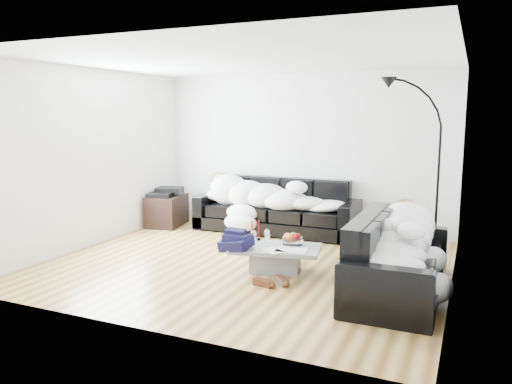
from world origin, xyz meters
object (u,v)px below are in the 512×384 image
at_px(candle_left, 252,230).
at_px(coffee_table, 275,259).
at_px(sofa_back, 276,206).
at_px(wine_glass_c, 267,239).
at_px(fruit_bowl, 293,239).
at_px(wine_glass_a, 267,236).
at_px(sleeper_back, 275,194).
at_px(floor_lamp, 438,174).
at_px(candle_right, 259,230).
at_px(sleeper_right, 400,235).
at_px(shoes, 272,281).
at_px(stereo, 166,192).
at_px(wine_glass_b, 253,237).
at_px(av_cabinet, 167,210).
at_px(sofa_right, 399,255).

bearing_deg(candle_left, coffee_table, -23.61).
bearing_deg(sofa_back, wine_glass_c, -71.55).
height_order(fruit_bowl, wine_glass_a, wine_glass_a).
height_order(sleeper_back, floor_lamp, floor_lamp).
height_order(candle_left, floor_lamp, floor_lamp).
bearing_deg(coffee_table, candle_left, 156.39).
bearing_deg(candle_right, floor_lamp, 40.59).
xyz_separation_m(wine_glass_a, candle_right, (-0.15, 0.07, 0.04)).
bearing_deg(candle_right, sleeper_right, -10.94).
height_order(coffee_table, shoes, coffee_table).
distance_m(candle_right, floor_lamp, 2.76).
height_order(coffee_table, stereo, stereo).
distance_m(wine_glass_b, stereo, 2.92).
relative_size(sleeper_back, coffee_table, 2.09).
distance_m(candle_right, av_cabinet, 2.81).
distance_m(sofa_right, sleeper_back, 3.08).
bearing_deg(stereo, candle_left, -48.95).
relative_size(coffee_table, candle_left, 4.11).
height_order(sleeper_right, fruit_bowl, sleeper_right).
distance_m(sleeper_back, shoes, 2.67).
height_order(shoes, av_cabinet, av_cabinet).
bearing_deg(shoes, candle_left, 152.83).
bearing_deg(coffee_table, sofa_right, -5.12).
bearing_deg(wine_glass_b, stereo, 145.56).
relative_size(candle_right, av_cabinet, 0.34).
xyz_separation_m(sofa_right, coffee_table, (-1.50, 0.13, -0.26)).
relative_size(sofa_back, candle_left, 10.18).
xyz_separation_m(coffee_table, fruit_bowl, (0.16, 0.17, 0.24)).
bearing_deg(shoes, wine_glass_a, 140.54).
relative_size(sofa_back, wine_glass_b, 15.42).
bearing_deg(sleeper_back, av_cabinet, -172.24).
xyz_separation_m(sofa_back, candle_right, (0.45, -1.77, 0.01)).
relative_size(av_cabinet, floor_lamp, 0.36).
xyz_separation_m(wine_glass_a, wine_glass_b, (-0.13, -0.12, 0.00)).
distance_m(sleeper_back, stereo, 1.96).
xyz_separation_m(sleeper_right, candle_left, (-1.89, 0.31, -0.19)).
height_order(sleeper_back, wine_glass_a, sleeper_back).
height_order(wine_glass_b, candle_right, candle_right).
bearing_deg(av_cabinet, wine_glass_b, -44.34).
bearing_deg(fruit_bowl, sofa_back, 117.24).
bearing_deg(stereo, sofa_right, -39.25).
bearing_deg(candle_right, wine_glass_a, -26.82).
relative_size(sleeper_right, wine_glass_b, 10.25).
height_order(fruit_bowl, wine_glass_b, wine_glass_b).
bearing_deg(wine_glass_c, shoes, -62.10).
relative_size(wine_glass_c, candle_right, 0.65).
distance_m(fruit_bowl, wine_glass_b, 0.49).
height_order(sleeper_right, coffee_table, sleeper_right).
xyz_separation_m(av_cabinet, stereo, (0.00, 0.00, 0.33)).
distance_m(sofa_right, wine_glass_a, 1.69).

